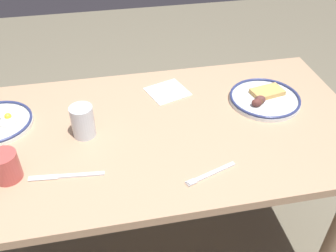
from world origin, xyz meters
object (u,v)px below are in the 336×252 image
plate_center_pancakes (265,98)px  drinking_glass (83,123)px  coffee_mug (4,166)px  paper_napkin (167,92)px  butter_knife (66,176)px  fork_near (211,174)px

plate_center_pancakes → drinking_glass: drinking_glass is taller
coffee_mug → drinking_glass: 0.29m
paper_napkin → butter_knife: bearing=45.4°
butter_knife → plate_center_pancakes: bearing=-160.7°
drinking_glass → fork_near: size_ratio=0.66×
fork_near → butter_knife: 0.44m
paper_napkin → coffee_mug: bearing=32.9°
coffee_mug → paper_napkin: size_ratio=0.78×
plate_center_pancakes → paper_napkin: 0.38m
plate_center_pancakes → fork_near: plate_center_pancakes is taller
plate_center_pancakes → fork_near: bearing=47.1°
plate_center_pancakes → coffee_mug: size_ratio=2.36×
plate_center_pancakes → drinking_glass: size_ratio=2.39×
drinking_glass → butter_knife: bearing=72.5°
drinking_glass → butter_knife: drinking_glass is taller
butter_knife → paper_napkin: bearing=-134.6°
coffee_mug → fork_near: (-0.61, 0.11, -0.04)m
drinking_glass → fork_near: (-0.38, 0.27, -0.05)m
fork_near → paper_napkin: bearing=-84.9°
coffee_mug → butter_knife: 0.18m
paper_napkin → fork_near: size_ratio=0.85×
fork_near → butter_knife: same height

